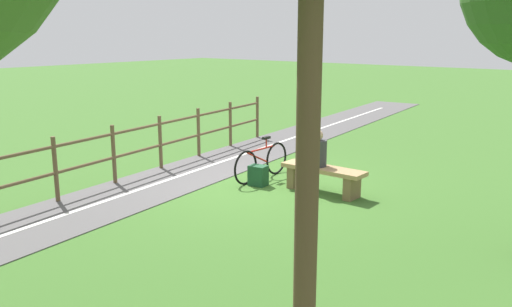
{
  "coord_description": "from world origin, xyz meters",
  "views": [
    {
      "loc": [
        -6.52,
        8.18,
        2.98
      ],
      "look_at": [
        -0.68,
        0.8,
        0.86
      ],
      "focal_mm": 37.5,
      "sensor_mm": 36.0,
      "label": 1
    }
  ],
  "objects_px": {
    "bench": "(323,175)",
    "person_seated": "(317,151)",
    "bicycle": "(262,162)",
    "backpack": "(258,176)"
  },
  "relations": [
    {
      "from": "person_seated",
      "to": "bench",
      "type": "bearing_deg",
      "value": -180.0
    },
    {
      "from": "person_seated",
      "to": "backpack",
      "type": "distance_m",
      "value": 1.33
    },
    {
      "from": "bench",
      "to": "person_seated",
      "type": "distance_m",
      "value": 0.48
    },
    {
      "from": "bench",
      "to": "person_seated",
      "type": "bearing_deg",
      "value": 0.0
    },
    {
      "from": "person_seated",
      "to": "backpack",
      "type": "height_order",
      "value": "person_seated"
    },
    {
      "from": "bicycle",
      "to": "backpack",
      "type": "bearing_deg",
      "value": 29.93
    },
    {
      "from": "bicycle",
      "to": "backpack",
      "type": "distance_m",
      "value": 0.5
    },
    {
      "from": "bench",
      "to": "person_seated",
      "type": "xyz_separation_m",
      "value": [
        0.15,
        -0.0,
        0.45
      ]
    },
    {
      "from": "bicycle",
      "to": "person_seated",
      "type": "bearing_deg",
      "value": 88.78
    },
    {
      "from": "bicycle",
      "to": "backpack",
      "type": "relative_size",
      "value": 4.28
    }
  ]
}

